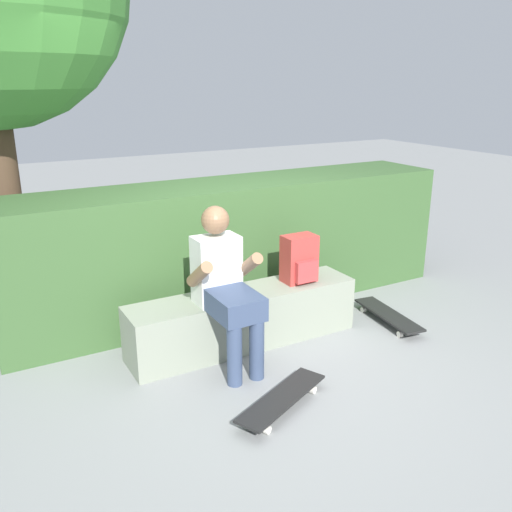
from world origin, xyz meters
TOP-DOWN VIEW (x-y plane):
  - ground_plane at (0.00, 0.00)m, footprint 24.00×24.00m
  - bench_main at (0.00, 0.38)m, footprint 1.93×0.42m
  - person_skater at (-0.27, 0.17)m, footprint 0.49×0.62m
  - skateboard_near_person at (-0.23, -0.57)m, footprint 0.81×0.52m
  - skateboard_beside_bench at (1.31, 0.10)m, footprint 0.30×0.82m
  - backpack_on_bench at (0.52, 0.37)m, footprint 0.28×0.23m
  - hedge_row at (0.33, 1.20)m, footprint 4.29×0.79m

SIDE VIEW (x-z plane):
  - ground_plane at x=0.00m, z-range 0.00..0.00m
  - skateboard_near_person at x=-0.23m, z-range 0.03..0.12m
  - skateboard_beside_bench at x=1.31m, z-range 0.03..0.12m
  - bench_main at x=0.00m, z-range 0.00..0.46m
  - hedge_row at x=0.33m, z-range 0.00..1.19m
  - backpack_on_bench at x=0.52m, z-range 0.45..0.85m
  - person_skater at x=-0.27m, z-range 0.05..1.26m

